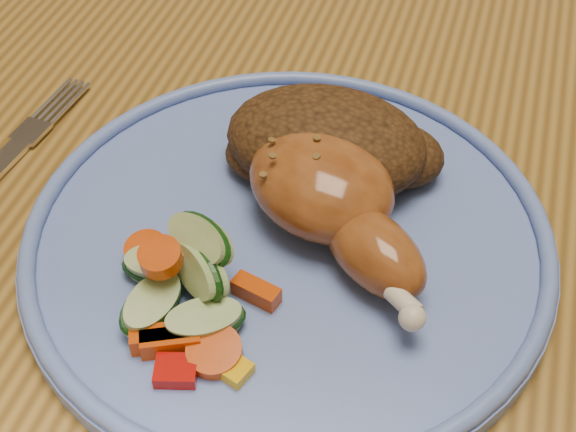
% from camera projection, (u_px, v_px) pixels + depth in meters
% --- Properties ---
extents(dining_table, '(0.90, 1.40, 0.75)m').
position_uv_depth(dining_table, '(420.00, 199.00, 0.61)').
color(dining_table, olive).
rests_on(dining_table, ground).
extents(plate, '(0.30, 0.30, 0.01)m').
position_uv_depth(plate, '(288.00, 241.00, 0.46)').
color(plate, '#5972BF').
rests_on(plate, dining_table).
extents(plate_rim, '(0.30, 0.30, 0.01)m').
position_uv_depth(plate_rim, '(288.00, 228.00, 0.46)').
color(plate_rim, '#5972BF').
rests_on(plate_rim, plate).
extents(chicken_leg, '(0.14, 0.14, 0.05)m').
position_uv_depth(chicken_leg, '(333.00, 199.00, 0.45)').
color(chicken_leg, brown).
rests_on(chicken_leg, plate).
extents(rice_pilaf, '(0.13, 0.09, 0.05)m').
position_uv_depth(rice_pilaf, '(330.00, 145.00, 0.48)').
color(rice_pilaf, '#432810').
rests_on(rice_pilaf, plate).
extents(vegetable_pile, '(0.09, 0.10, 0.05)m').
position_uv_depth(vegetable_pile, '(183.00, 288.00, 0.42)').
color(vegetable_pile, '#A50A05').
rests_on(vegetable_pile, plate).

